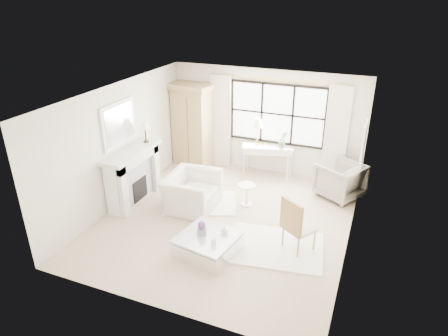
% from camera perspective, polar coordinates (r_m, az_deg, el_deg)
% --- Properties ---
extents(floor, '(5.50, 5.50, 0.00)m').
position_cam_1_polar(floor, '(8.56, 0.21, -7.42)').
color(floor, '#BDA88D').
rests_on(floor, ground).
extents(ceiling, '(5.50, 5.50, 0.00)m').
position_cam_1_polar(ceiling, '(7.48, 0.24, 10.38)').
color(ceiling, white).
rests_on(ceiling, ground).
extents(wall_back, '(5.00, 0.00, 5.00)m').
position_cam_1_polar(wall_back, '(10.36, 5.94, 6.58)').
color(wall_back, silver).
rests_on(wall_back, ground).
extents(wall_front, '(5.00, 0.00, 5.00)m').
position_cam_1_polar(wall_front, '(5.77, -10.14, -9.41)').
color(wall_front, silver).
rests_on(wall_front, ground).
extents(wall_left, '(0.00, 5.50, 5.50)m').
position_cam_1_polar(wall_left, '(9.08, -14.60, 3.25)').
color(wall_left, beige).
rests_on(wall_left, ground).
extents(wall_right, '(0.00, 5.50, 5.50)m').
position_cam_1_polar(wall_right, '(7.45, 18.37, -2.09)').
color(wall_right, white).
rests_on(wall_right, ground).
extents(window_pane, '(2.40, 0.02, 1.50)m').
position_cam_1_polar(window_pane, '(10.19, 7.60, 7.66)').
color(window_pane, white).
rests_on(window_pane, wall_back).
extents(window_frame, '(2.50, 0.04, 1.50)m').
position_cam_1_polar(window_frame, '(10.18, 7.58, 7.65)').
color(window_frame, black).
rests_on(window_frame, wall_back).
extents(curtain_rod, '(3.30, 0.04, 0.04)m').
position_cam_1_polar(curtain_rod, '(9.92, 7.79, 12.38)').
color(curtain_rod, gold).
rests_on(curtain_rod, wall_back).
extents(curtain_left, '(0.55, 0.10, 2.47)m').
position_cam_1_polar(curtain_left, '(10.68, -0.46, 6.63)').
color(curtain_left, beige).
rests_on(curtain_left, ground).
extents(curtain_right, '(0.55, 0.10, 2.47)m').
position_cam_1_polar(curtain_right, '(9.99, 15.70, 4.37)').
color(curtain_right, silver).
rests_on(curtain_right, ground).
extents(fireplace, '(0.58, 1.66, 1.26)m').
position_cam_1_polar(fireplace, '(9.23, -13.00, -0.99)').
color(fireplace, silver).
rests_on(fireplace, ground).
extents(mirror_frame, '(0.05, 1.15, 0.95)m').
position_cam_1_polar(mirror_frame, '(8.90, -14.77, 6.16)').
color(mirror_frame, white).
rests_on(mirror_frame, wall_left).
extents(mirror_glass, '(0.02, 1.00, 0.80)m').
position_cam_1_polar(mirror_glass, '(8.89, -14.62, 6.14)').
color(mirror_glass, silver).
rests_on(mirror_glass, wall_left).
extents(art_frame, '(0.04, 0.62, 0.82)m').
position_cam_1_polar(art_frame, '(8.95, 19.35, 3.68)').
color(art_frame, white).
rests_on(art_frame, wall_right).
extents(art_canvas, '(0.01, 0.52, 0.72)m').
position_cam_1_polar(art_canvas, '(8.95, 19.22, 3.70)').
color(art_canvas, '#B4A38B').
rests_on(art_canvas, wall_right).
extents(mantel_lamp, '(0.22, 0.22, 0.51)m').
position_cam_1_polar(mantel_lamp, '(9.23, -11.26, 5.93)').
color(mantel_lamp, black).
rests_on(mantel_lamp, fireplace).
extents(armoire, '(1.22, 0.87, 2.24)m').
position_cam_1_polar(armoire, '(10.79, -4.48, 6.21)').
color(armoire, tan).
rests_on(armoire, floor).
extents(console_table, '(1.37, 0.79, 0.80)m').
position_cam_1_polar(console_table, '(10.44, 6.19, 1.13)').
color(console_table, white).
rests_on(console_table, floor).
extents(console_lamp, '(0.28, 0.28, 0.69)m').
position_cam_1_polar(console_lamp, '(10.18, 4.83, 6.34)').
color(console_lamp, '#B0853D').
rests_on(console_lamp, console_table).
extents(orchid_plant, '(0.30, 0.27, 0.45)m').
position_cam_1_polar(orchid_plant, '(10.12, 8.45, 4.04)').
color(orchid_plant, '#576E49').
rests_on(orchid_plant, console_table).
extents(side_table, '(0.40, 0.40, 0.51)m').
position_cam_1_polar(side_table, '(8.97, 3.26, -3.42)').
color(side_table, white).
rests_on(side_table, floor).
extents(rug_left, '(1.90, 1.62, 0.03)m').
position_cam_1_polar(rug_left, '(9.18, -3.36, -4.96)').
color(rug_left, white).
rests_on(rug_left, floor).
extents(rug_right, '(1.96, 1.59, 0.03)m').
position_cam_1_polar(rug_right, '(7.79, 7.31, -11.13)').
color(rug_right, white).
rests_on(rug_right, floor).
extents(club_armchair, '(1.09, 1.24, 0.78)m').
position_cam_1_polar(club_armchair, '(8.87, -4.63, -3.36)').
color(club_armchair, beige).
rests_on(club_armchair, floor).
extents(wingback_chair, '(1.25, 1.24, 0.84)m').
position_cam_1_polar(wingback_chair, '(9.65, 16.22, -1.68)').
color(wingback_chair, gray).
rests_on(wingback_chair, floor).
extents(french_chair, '(0.67, 0.67, 1.08)m').
position_cam_1_polar(french_chair, '(7.64, 10.49, -9.47)').
color(french_chair, '#AB7D47').
rests_on(french_chair, floor).
extents(coffee_table, '(1.15, 1.15, 0.38)m').
position_cam_1_polar(coffee_table, '(7.51, -2.27, -10.88)').
color(coffee_table, white).
rests_on(coffee_table, floor).
extents(planter_box, '(0.20, 0.20, 0.12)m').
position_cam_1_polar(planter_box, '(7.43, -3.19, -8.95)').
color(planter_box, slate).
rests_on(planter_box, coffee_table).
extents(planter_flowers, '(0.14, 0.14, 0.14)m').
position_cam_1_polar(planter_flowers, '(7.35, -3.22, -8.10)').
color(planter_flowers, '#5D317C').
rests_on(planter_flowers, planter_box).
extents(pillar_candle, '(0.09, 0.09, 0.12)m').
position_cam_1_polar(pillar_candle, '(7.15, -1.49, -10.40)').
color(pillar_candle, white).
rests_on(pillar_candle, coffee_table).
extents(coffee_vase, '(0.18, 0.18, 0.15)m').
position_cam_1_polar(coffee_vase, '(7.41, 0.08, -8.86)').
color(coffee_vase, silver).
rests_on(coffee_vase, coffee_table).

